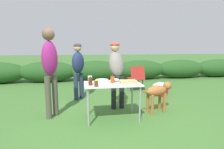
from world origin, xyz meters
name	(u,v)px	position (x,y,z in m)	size (l,w,h in m)	color
ground_plane	(112,119)	(0.00, 0.00, 0.00)	(60.00, 60.00, 0.00)	#3D6B2D
shrub_hedge	(96,71)	(0.00, 4.20, 0.43)	(14.40, 0.90, 0.86)	#234C1E
folding_table	(112,87)	(0.00, 0.00, 0.66)	(1.10, 0.64, 0.74)	silver
food_tray	(128,82)	(0.31, -0.04, 0.77)	(0.38, 0.25, 0.06)	#9E9EA3
plate_stack	(102,81)	(-0.18, 0.16, 0.76)	(0.25, 0.25, 0.05)	white
mixing_bowl	(115,80)	(0.08, 0.18, 0.77)	(0.19, 0.19, 0.06)	silver
paper_cup_stack	(90,80)	(-0.44, -0.02, 0.82)	(0.08, 0.08, 0.16)	white
hot_sauce_bottle	(113,79)	(0.01, 0.02, 0.82)	(0.08, 0.08, 0.18)	#CC4214
bbq_sauce_bottle	(90,81)	(-0.44, -0.12, 0.82)	(0.08, 0.08, 0.18)	#562314
beer_bottle	(96,83)	(-0.34, -0.25, 0.81)	(0.07, 0.07, 0.15)	brown
standing_person_in_gray_fleece	(116,67)	(0.22, 0.69, 0.97)	(0.42, 0.52, 1.57)	black
standing_person_in_olive_jacket	(50,64)	(-1.22, 0.30, 1.11)	(0.41, 0.44, 1.81)	#4C473D
standing_person_in_navy_coat	(78,66)	(-0.69, 1.49, 0.94)	(0.45, 0.45, 1.54)	#232D4C
dog	(158,92)	(1.08, 0.21, 0.46)	(0.83, 0.39, 0.67)	#9E5B2D
camp_chair_green_behind_table	(136,77)	(1.17, 2.18, 0.47)	(0.49, 0.60, 0.83)	maroon
cooler_box	(161,89)	(1.77, 1.55, 0.17)	(0.57, 0.57, 0.34)	#B21E1E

